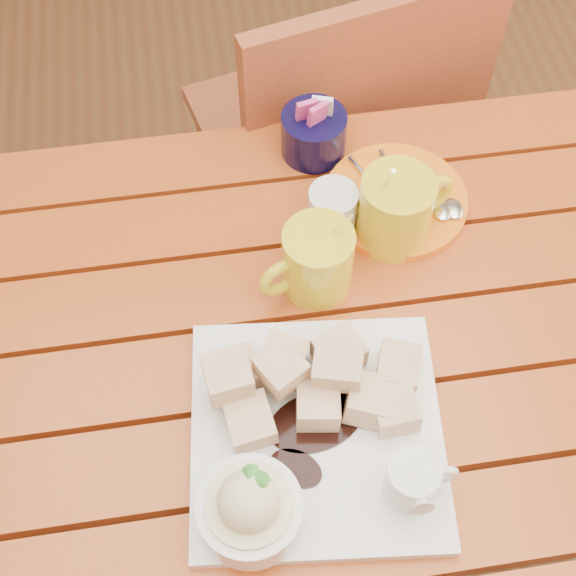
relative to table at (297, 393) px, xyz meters
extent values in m
plane|color=brown|center=(0.00, 0.00, -0.64)|extent=(5.00, 5.00, 0.00)
cube|color=maroon|center=(0.00, -0.23, 0.09)|extent=(1.20, 0.11, 0.03)
cube|color=maroon|center=(0.00, -0.11, 0.09)|extent=(1.20, 0.11, 0.03)
cube|color=maroon|center=(0.00, 0.00, 0.09)|extent=(1.20, 0.11, 0.03)
cube|color=maroon|center=(0.00, 0.11, 0.09)|extent=(1.20, 0.11, 0.03)
cube|color=maroon|center=(0.00, 0.23, 0.09)|extent=(1.20, 0.11, 0.03)
cube|color=maroon|center=(0.00, 0.34, 0.09)|extent=(1.20, 0.11, 0.03)
cube|color=maroon|center=(0.00, 0.36, 0.04)|extent=(1.12, 0.04, 0.08)
cylinder|color=maroon|center=(0.55, 0.35, -0.28)|extent=(0.06, 0.06, 0.72)
cube|color=white|center=(0.01, -0.11, 0.12)|extent=(0.32, 0.32, 0.02)
cube|color=#C5803C|center=(-0.07, -0.09, 0.15)|extent=(0.06, 0.06, 0.04)
cube|color=#C5803C|center=(0.07, -0.09, 0.15)|extent=(0.07, 0.07, 0.04)
cube|color=#C5803C|center=(0.01, -0.08, 0.15)|extent=(0.06, 0.06, 0.04)
cube|color=#C5803C|center=(0.11, -0.05, 0.15)|extent=(0.07, 0.07, 0.04)
cube|color=#C5803C|center=(0.04, -0.05, 0.18)|extent=(0.07, 0.07, 0.04)
cube|color=#C5803C|center=(-0.02, -0.02, 0.15)|extent=(0.07, 0.07, 0.04)
cube|color=#C5803C|center=(0.05, -0.02, 0.15)|extent=(0.07, 0.07, 0.04)
cube|color=#C5803C|center=(0.10, -0.10, 0.15)|extent=(0.05, 0.05, 0.04)
cube|color=#C5803C|center=(-0.08, -0.03, 0.15)|extent=(0.06, 0.06, 0.04)
cube|color=#C5803C|center=(-0.03, -0.05, 0.18)|extent=(0.07, 0.07, 0.04)
cube|color=#C5803C|center=(-0.09, -0.05, 0.18)|extent=(0.06, 0.06, 0.04)
cylinder|color=white|center=(-0.08, -0.20, 0.15)|extent=(0.12, 0.12, 0.05)
cylinder|color=#FFEDBB|center=(-0.08, -0.20, 0.16)|extent=(0.09, 0.09, 0.03)
sphere|color=#FFEDBB|center=(-0.08, -0.20, 0.18)|extent=(0.07, 0.07, 0.07)
cone|color=green|center=(-0.07, -0.19, 0.21)|extent=(0.04, 0.04, 0.03)
cone|color=green|center=(-0.08, -0.18, 0.21)|extent=(0.03, 0.03, 0.03)
cylinder|color=white|center=(0.10, -0.19, 0.16)|extent=(0.06, 0.06, 0.06)
cylinder|color=black|center=(0.10, -0.19, 0.18)|extent=(0.05, 0.05, 0.01)
cone|color=white|center=(0.10, -0.22, 0.18)|extent=(0.03, 0.02, 0.03)
torus|color=white|center=(0.13, -0.19, 0.16)|extent=(0.04, 0.01, 0.04)
cylinder|color=yellow|center=(0.04, 0.11, 0.16)|extent=(0.09, 0.09, 0.10)
cylinder|color=black|center=(0.04, 0.11, 0.20)|extent=(0.08, 0.08, 0.01)
torus|color=yellow|center=(-0.01, 0.09, 0.16)|extent=(0.06, 0.04, 0.06)
cylinder|color=silver|center=(0.06, 0.12, 0.19)|extent=(0.05, 0.05, 0.13)
cylinder|color=yellow|center=(0.16, 0.17, 0.16)|extent=(0.10, 0.10, 0.11)
cylinder|color=black|center=(0.16, 0.17, 0.21)|extent=(0.08, 0.08, 0.01)
torus|color=yellow|center=(0.21, 0.19, 0.16)|extent=(0.07, 0.04, 0.07)
cylinder|color=silver|center=(0.14, 0.18, 0.20)|extent=(0.01, 0.07, 0.14)
cylinder|color=white|center=(0.08, 0.19, 0.15)|extent=(0.07, 0.07, 0.08)
cylinder|color=white|center=(0.08, 0.19, 0.18)|extent=(0.05, 0.05, 0.01)
cone|color=white|center=(0.08, 0.16, 0.17)|extent=(0.03, 0.03, 0.03)
torus|color=white|center=(0.12, 0.19, 0.15)|extent=(0.05, 0.02, 0.05)
cylinder|color=black|center=(0.08, 0.33, 0.14)|extent=(0.09, 0.09, 0.07)
cube|color=#D73A8A|center=(0.06, 0.33, 0.19)|extent=(0.03, 0.02, 0.04)
cube|color=white|center=(0.09, 0.34, 0.19)|extent=(0.03, 0.02, 0.04)
cube|color=#D73A8A|center=(0.08, 0.32, 0.19)|extent=(0.03, 0.03, 0.04)
cylinder|color=orange|center=(0.17, 0.22, 0.11)|extent=(0.20, 0.20, 0.01)
cylinder|color=silver|center=(0.15, 0.23, 0.13)|extent=(0.06, 0.14, 0.01)
cylinder|color=silver|center=(0.17, 0.23, 0.13)|extent=(0.01, 0.15, 0.01)
ellipsoid|color=silver|center=(0.23, 0.19, 0.12)|extent=(0.03, 0.04, 0.01)
ellipsoid|color=silver|center=(0.25, 0.19, 0.12)|extent=(0.03, 0.04, 0.01)
cube|color=brown|center=(0.14, 0.64, -0.20)|extent=(0.52, 0.52, 0.03)
cylinder|color=brown|center=(0.28, 0.86, -0.43)|extent=(0.04, 0.04, 0.43)
cylinder|color=brown|center=(-0.08, 0.77, -0.43)|extent=(0.04, 0.04, 0.43)
cylinder|color=brown|center=(0.37, 0.50, -0.43)|extent=(0.04, 0.04, 0.43)
cylinder|color=brown|center=(0.01, 0.42, -0.43)|extent=(0.04, 0.04, 0.43)
cube|color=brown|center=(0.19, 0.45, 0.04)|extent=(0.42, 0.13, 0.45)
camera|label=1|loc=(-0.08, -0.45, 1.01)|focal=50.00mm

